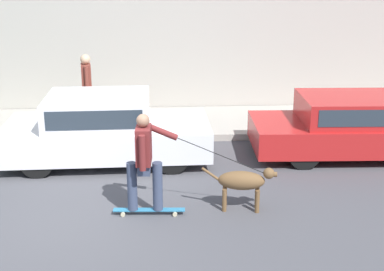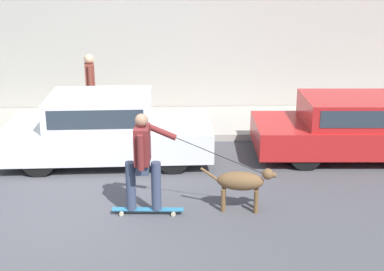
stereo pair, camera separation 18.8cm
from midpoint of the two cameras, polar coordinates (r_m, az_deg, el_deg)
name	(u,v)px [view 2 (the right image)]	position (r m, az deg, el deg)	size (l,w,h in m)	color
ground_plane	(69,216)	(8.45, -12.37, -8.42)	(36.00, 36.00, 0.00)	#47474C
back_wall	(107,14)	(13.67, -8.62, 12.71)	(32.00, 0.30, 4.99)	#ADA89E
sidewalk_curb	(106,123)	(12.78, -8.78, 1.28)	(30.00, 2.40, 0.15)	#A39E93
parked_car_1	(107,129)	(10.49, -8.54, 0.68)	(3.97, 1.93, 1.29)	black
parked_car_2	(368,128)	(11.14, 18.75, 0.77)	(4.64, 1.84, 1.21)	black
dog	(242,182)	(8.31, 6.01, -4.96)	(1.16, 0.40, 0.71)	brown
skateboarder	(144,159)	(8.00, -4.52, -2.51)	(2.40, 0.62, 1.61)	beige
pedestrian_with_bag	(90,87)	(12.12, -10.34, 5.09)	(0.27, 0.69, 1.65)	brown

